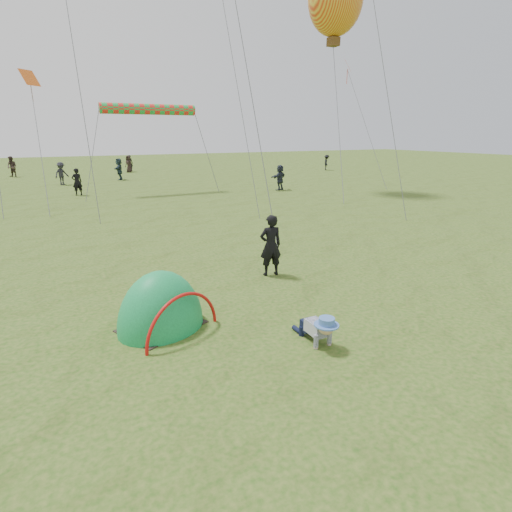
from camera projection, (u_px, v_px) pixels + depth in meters
name	position (u px, v px, depth m)	size (l,w,h in m)	color
ground	(338.00, 323.00, 8.15)	(140.00, 140.00, 0.00)	#1F4D10
crawling_toddler	(318.00, 328.00, 7.29)	(0.57, 0.81, 0.62)	black
popup_tent	(162.00, 327.00, 8.00)	(1.80, 1.48, 2.32)	#157A3D
standing_adult	(271.00, 245.00, 10.69)	(0.61, 0.40, 1.67)	black
crowd_person_1	(12.00, 167.00, 35.22)	(0.87, 0.68, 1.79)	#3D2E2B
crowd_person_3	(61.00, 174.00, 29.78)	(1.08, 0.62, 1.67)	#232229
crowd_person_4	(129.00, 164.00, 39.48)	(0.79, 0.52, 1.63)	black
crowd_person_5	(119.00, 169.00, 33.02)	(1.63, 0.52, 1.76)	#21323A
crowd_person_6	(77.00, 182.00, 24.72)	(0.61, 0.40, 1.66)	black
crowd_person_9	(327.00, 162.00, 41.84)	(1.02, 0.59, 1.58)	black
crowd_person_11	(280.00, 178.00, 27.04)	(1.56, 0.50, 1.69)	#252A38
crowd_person_12	(130.00, 163.00, 40.59)	(0.59, 0.39, 1.62)	black
balloon_kite	(335.00, 3.00, 23.91)	(3.31, 3.31, 4.63)	gold
rainbow_tube_kite	(149.00, 109.00, 24.71)	(0.64, 0.64, 5.82)	red
diamond_kite_1	(29.00, 78.00, 20.85)	(0.94, 0.94, 0.00)	orange
diamond_kite_7	(348.00, 65.00, 29.33)	(1.01, 1.01, 0.00)	#F93D1E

